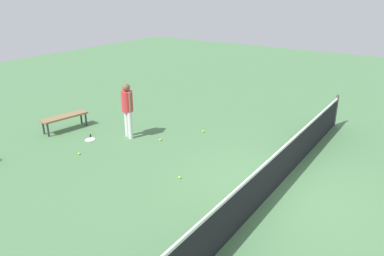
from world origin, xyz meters
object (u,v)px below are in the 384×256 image
Objects in this scene: tennis_racket_near_player at (90,139)px; courtside_bench at (65,118)px; tennis_ball_near_player at (79,154)px; tennis_ball_baseline at (180,177)px; player_near_side at (127,106)px; tennis_ball_midcourt at (160,140)px; tennis_ball_by_net at (203,131)px.

tennis_racket_near_player is 0.35× the size of courtside_bench.
tennis_ball_near_player is 3.15m from tennis_ball_baseline.
tennis_ball_midcourt is (-0.31, 0.98, -0.98)m from player_near_side.
tennis_ball_midcourt is 0.04× the size of courtside_bench.
courtside_bench is (-0.13, -1.30, 0.40)m from tennis_racket_near_player.
tennis_racket_near_player is 8.26× the size of tennis_ball_baseline.
tennis_ball_near_player is at bearing -81.35° from tennis_ball_baseline.
tennis_ball_near_player is 1.00× the size of tennis_ball_by_net.
tennis_racket_near_player is 3.52m from tennis_ball_by_net.
player_near_side is 2.34m from courtside_bench.
tennis_racket_near_player is 2.15m from tennis_ball_midcourt.
tennis_ball_baseline reaches higher than tennis_racket_near_player.
tennis_ball_by_net reaches higher than tennis_racket_near_player.
tennis_racket_near_player is 3.73m from tennis_ball_baseline.
tennis_racket_near_player is 1.37m from courtside_bench.
tennis_ball_midcourt is at bearing 107.68° from player_near_side.
player_near_side is 3.12× the size of tennis_racket_near_player.
tennis_ball_near_player is at bearing -29.80° from tennis_ball_by_net.
tennis_ball_near_player is (1.74, -0.26, -0.98)m from player_near_side.
tennis_ball_midcourt is (-1.14, 1.83, 0.02)m from tennis_racket_near_player.
courtside_bench is at bearing -118.88° from tennis_ball_near_player.
tennis_ball_near_player is (0.91, 0.59, 0.02)m from tennis_racket_near_player.
tennis_ball_baseline is 0.04× the size of courtside_bench.
player_near_side reaches higher than tennis_ball_by_net.
tennis_ball_by_net is at bearing 121.34° from courtside_bench.
tennis_ball_midcourt reaches higher than tennis_racket_near_player.
tennis_racket_near_player is (0.83, -0.85, -1.00)m from player_near_side.
tennis_ball_midcourt is 2.45m from tennis_ball_baseline.
tennis_ball_midcourt is (-2.05, 1.24, 0.00)m from tennis_ball_near_player.
player_near_side is 2.01m from tennis_ball_near_player.
courtside_bench is at bearing -96.50° from tennis_ball_baseline.
courtside_bench reaches higher than tennis_ball_near_player.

